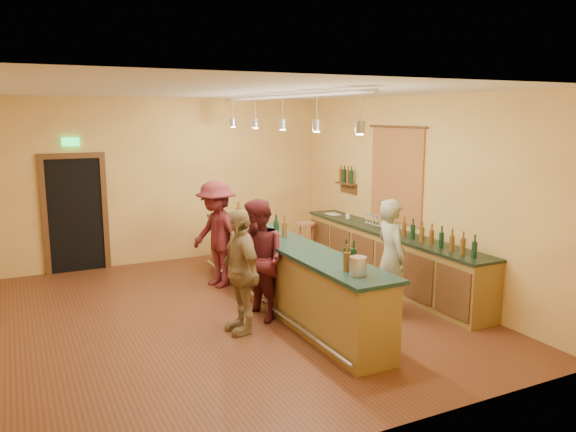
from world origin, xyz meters
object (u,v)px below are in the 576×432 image
customer_a (259,261)px  customer_c (217,234)px  customer_b (240,271)px  tasting_bar (283,268)px  back_counter (389,257)px  bartender (391,258)px  bar_stool (306,230)px

customer_a → customer_c: bearing=168.4°
customer_a → customer_b: 0.49m
tasting_bar → back_counter: bearing=4.9°
bartender → customer_b: bearing=87.5°
bartender → back_counter: bearing=-29.1°
customer_a → tasting_bar: bearing=110.9°
tasting_bar → customer_a: 0.70m
bar_stool → customer_c: bearing=-159.9°
tasting_bar → customer_c: 1.56m
bartender → customer_a: 1.91m
bartender → customer_b: bartender is taller
back_counter → tasting_bar: 2.11m
back_counter → customer_b: 3.18m
customer_a → customer_c: customer_c is taller
tasting_bar → customer_c: size_ratio=2.83×
tasting_bar → bartender: size_ratio=2.98×
tasting_bar → customer_b: (-0.94, -0.65, 0.23)m
customer_a → bar_stool: bearing=128.7°
back_counter → bar_stool: (-0.53, 2.02, 0.15)m
tasting_bar → bartender: bartender is taller
back_counter → bartender: bearing=-125.9°
customer_c → customer_a: bearing=-17.0°
back_counter → customer_a: (-2.65, -0.53, 0.38)m
tasting_bar → customer_b: bearing=-145.6°
tasting_bar → customer_c: bearing=111.0°
back_counter → customer_c: (-2.65, 1.25, 0.42)m
customer_b → bar_stool: size_ratio=2.14×
tasting_bar → customer_a: customer_a is taller
bartender → customer_c: (-1.80, 2.43, 0.05)m
customer_b → customer_c: customer_c is taller
tasting_bar → bartender: bearing=-38.8°
tasting_bar → bar_stool: (1.57, 2.20, 0.03)m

